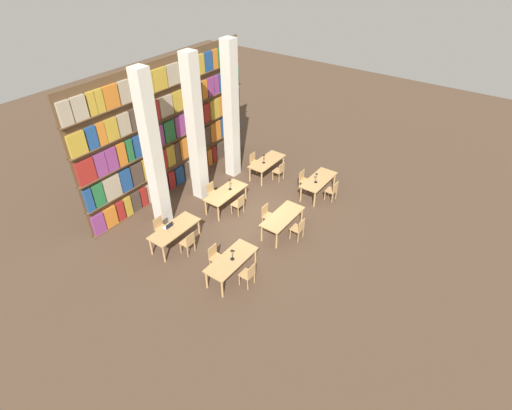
# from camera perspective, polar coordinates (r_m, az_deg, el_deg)

# --- Properties ---
(ground_plane) EXTENTS (40.00, 40.00, 0.00)m
(ground_plane) POSITION_cam_1_polar(r_m,az_deg,el_deg) (15.88, -0.39, -1.82)
(ground_plane) COLOR #4C3828
(bookshelf_bank) EXTENTS (8.97, 0.35, 5.50)m
(bookshelf_bank) POSITION_cam_1_polar(r_m,az_deg,el_deg) (16.94, -12.05, 10.37)
(bookshelf_bank) COLOR brown
(bookshelf_bank) RESTS_ON ground_plane
(pillar_left) EXTENTS (0.50, 0.50, 6.00)m
(pillar_left) POSITION_cam_1_polar(r_m,az_deg,el_deg) (14.55, -14.56, 7.20)
(pillar_left) COLOR beige
(pillar_left) RESTS_ON ground_plane
(pillar_center) EXTENTS (0.50, 0.50, 6.00)m
(pillar_center) POSITION_cam_1_polar(r_m,az_deg,el_deg) (15.85, -8.65, 10.44)
(pillar_center) COLOR beige
(pillar_center) RESTS_ON ground_plane
(pillar_right) EXTENTS (0.50, 0.50, 6.00)m
(pillar_right) POSITION_cam_1_polar(r_m,az_deg,el_deg) (17.33, -3.60, 13.07)
(pillar_right) COLOR beige
(pillar_right) RESTS_ON ground_plane
(reading_table_0) EXTENTS (1.92, 0.81, 0.76)m
(reading_table_0) POSITION_cam_1_polar(r_m,az_deg,el_deg) (13.09, -3.53, -8.00)
(reading_table_0) COLOR tan
(reading_table_0) RESTS_ON ground_plane
(chair_0) EXTENTS (0.42, 0.40, 0.89)m
(chair_0) POSITION_cam_1_polar(r_m,az_deg,el_deg) (12.91, -1.09, -9.84)
(chair_0) COLOR tan
(chair_0) RESTS_ON ground_plane
(chair_1) EXTENTS (0.42, 0.40, 0.89)m
(chair_1) POSITION_cam_1_polar(r_m,az_deg,el_deg) (13.54, -5.80, -7.34)
(chair_1) COLOR tan
(chair_1) RESTS_ON ground_plane
(desk_lamp_0) EXTENTS (0.14, 0.14, 0.43)m
(desk_lamp_0) POSITION_cam_1_polar(r_m,az_deg,el_deg) (12.82, -3.43, -6.80)
(desk_lamp_0) COLOR black
(desk_lamp_0) RESTS_ON reading_table_0
(reading_table_1) EXTENTS (1.92, 0.81, 0.76)m
(reading_table_1) POSITION_cam_1_polar(r_m,az_deg,el_deg) (14.82, 3.82, -1.84)
(reading_table_1) COLOR tan
(reading_table_1) RESTS_ON ground_plane
(chair_2) EXTENTS (0.42, 0.40, 0.89)m
(chair_2) POSITION_cam_1_polar(r_m,az_deg,el_deg) (14.68, 6.09, -3.32)
(chair_2) COLOR tan
(chair_2) RESTS_ON ground_plane
(chair_3) EXTENTS (0.42, 0.40, 0.89)m
(chair_3) POSITION_cam_1_polar(r_m,az_deg,el_deg) (15.23, 1.66, -1.42)
(chair_3) COLOR tan
(chair_3) RESTS_ON ground_plane
(reading_table_2) EXTENTS (1.92, 0.81, 0.76)m
(reading_table_2) POSITION_cam_1_polar(r_m,az_deg,el_deg) (17.06, 8.93, 3.40)
(reading_table_2) COLOR tan
(reading_table_2) RESTS_ON ground_plane
(chair_4) EXTENTS (0.42, 0.40, 0.89)m
(chair_4) POSITION_cam_1_polar(r_m,az_deg,el_deg) (16.90, 10.87, 2.09)
(chair_4) COLOR tan
(chair_4) RESTS_ON ground_plane
(chair_5) EXTENTS (0.42, 0.40, 0.89)m
(chair_5) POSITION_cam_1_polar(r_m,az_deg,el_deg) (17.39, 6.85, 3.59)
(chair_5) COLOR tan
(chair_5) RESTS_ON ground_plane
(desk_lamp_1) EXTENTS (0.14, 0.14, 0.47)m
(desk_lamp_1) POSITION_cam_1_polar(r_m,az_deg,el_deg) (16.62, 8.62, 4.13)
(desk_lamp_1) COLOR black
(desk_lamp_1) RESTS_ON reading_table_2
(reading_table_3) EXTENTS (1.92, 0.81, 0.76)m
(reading_table_3) POSITION_cam_1_polar(r_m,az_deg,el_deg) (14.52, -11.55, -3.54)
(reading_table_3) COLOR tan
(reading_table_3) RESTS_ON ground_plane
(chair_6) EXTENTS (0.42, 0.40, 0.89)m
(chair_6) POSITION_cam_1_polar(r_m,az_deg,el_deg) (14.21, -9.65, -5.26)
(chair_6) COLOR tan
(chair_6) RESTS_ON ground_plane
(chair_7) EXTENTS (0.42, 0.40, 0.89)m
(chair_7) POSITION_cam_1_polar(r_m,az_deg,el_deg) (15.04, -13.43, -3.16)
(chair_7) COLOR tan
(chair_7) RESTS_ON ground_plane
(laptop) EXTENTS (0.32, 0.22, 0.21)m
(laptop) POSITION_cam_1_polar(r_m,az_deg,el_deg) (14.53, -12.43, -3.01)
(laptop) COLOR silver
(laptop) RESTS_ON reading_table_3
(reading_table_4) EXTENTS (1.92, 0.81, 0.76)m
(reading_table_4) POSITION_cam_1_polar(r_m,az_deg,el_deg) (16.11, -4.31, 1.63)
(reading_table_4) COLOR tan
(reading_table_4) RESTS_ON ground_plane
(chair_8) EXTENTS (0.42, 0.40, 0.89)m
(chair_8) POSITION_cam_1_polar(r_m,az_deg,el_deg) (15.82, -2.48, 0.18)
(chair_8) COLOR tan
(chair_8) RESTS_ON ground_plane
(chair_9) EXTENTS (0.42, 0.40, 0.89)m
(chair_9) POSITION_cam_1_polar(r_m,az_deg,el_deg) (16.56, -6.24, 1.81)
(chair_9) COLOR tan
(chair_9) RESTS_ON ground_plane
(desk_lamp_2) EXTENTS (0.14, 0.14, 0.49)m
(desk_lamp_2) POSITION_cam_1_polar(r_m,az_deg,el_deg) (16.02, -3.76, 3.24)
(desk_lamp_2) COLOR black
(desk_lamp_2) RESTS_ON reading_table_4
(reading_table_5) EXTENTS (1.92, 0.81, 0.76)m
(reading_table_5) POSITION_cam_1_polar(r_m,az_deg,el_deg) (18.20, 1.59, 6.11)
(reading_table_5) COLOR tan
(reading_table_5) RESTS_ON ground_plane
(chair_10) EXTENTS (0.42, 0.40, 0.89)m
(chair_10) POSITION_cam_1_polar(r_m,az_deg,el_deg) (17.96, 3.37, 4.93)
(chair_10) COLOR tan
(chair_10) RESTS_ON ground_plane
(chair_11) EXTENTS (0.42, 0.40, 0.89)m
(chair_11) POSITION_cam_1_polar(r_m,az_deg,el_deg) (18.62, -0.20, 6.22)
(chair_11) COLOR tan
(chair_11) RESTS_ON ground_plane
(desk_lamp_3) EXTENTS (0.14, 0.14, 0.43)m
(desk_lamp_3) POSITION_cam_1_polar(r_m,az_deg,el_deg) (17.84, 1.12, 6.85)
(desk_lamp_3) COLOR black
(desk_lamp_3) RESTS_ON reading_table_5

